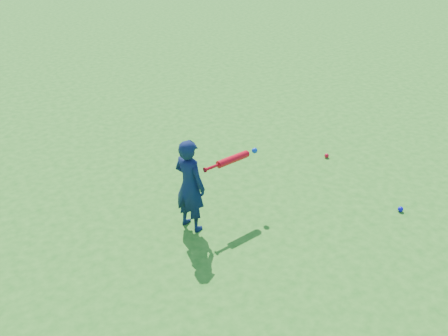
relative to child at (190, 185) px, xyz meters
name	(u,v)px	position (x,y,z in m)	size (l,w,h in m)	color
ground	(188,217)	(0.04, 0.20, -0.57)	(80.00, 80.00, 0.00)	#26771C
child	(190,185)	(0.00, 0.00, 0.00)	(0.42, 0.27, 1.14)	#0E1A42
ground_ball_red	(327,156)	(2.50, 0.67, -0.54)	(0.07, 0.07, 0.07)	red
ground_ball_blue	(401,209)	(2.44, -0.90, -0.54)	(0.07, 0.07, 0.07)	#0C0DDA
bat_swing	(235,158)	(0.62, 0.08, 0.16)	(0.79, 0.22, 0.09)	red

